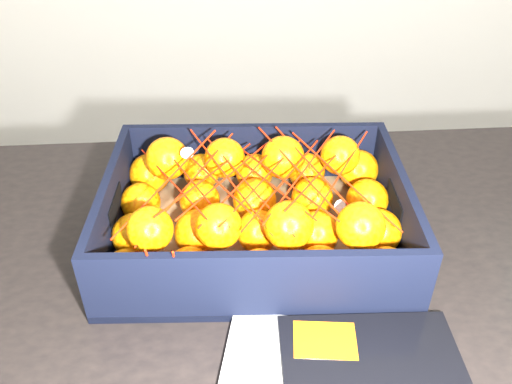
{
  "coord_description": "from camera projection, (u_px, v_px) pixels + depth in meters",
  "views": [
    {
      "loc": [
        -0.43,
        -0.35,
        1.28
      ],
      "look_at": [
        -0.42,
        0.24,
        0.86
      ],
      "focal_mm": 37.1,
      "sensor_mm": 36.0,
      "label": 1
    }
  ],
  "objects": [
    {
      "name": "table",
      "position": [
        311.0,
        322.0,
        0.8
      ],
      "size": [
        1.24,
        0.86,
        0.75
      ],
      "color": "black",
      "rests_on": "ground"
    },
    {
      "name": "produce_crate",
      "position": [
        256.0,
        222.0,
        0.79
      ],
      "size": [
        0.43,
        0.33,
        0.11
      ],
      "color": "brown",
      "rests_on": "table"
    },
    {
      "name": "clementine_heap",
      "position": [
        257.0,
        209.0,
        0.78
      ],
      "size": [
        0.42,
        0.31,
        0.12
      ],
      "color": "orange",
      "rests_on": "produce_crate"
    },
    {
      "name": "mesh_net",
      "position": [
        252.0,
        181.0,
        0.74
      ],
      "size": [
        0.36,
        0.29,
        0.1
      ],
      "color": "red",
      "rests_on": "clementine_heap"
    }
  ]
}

